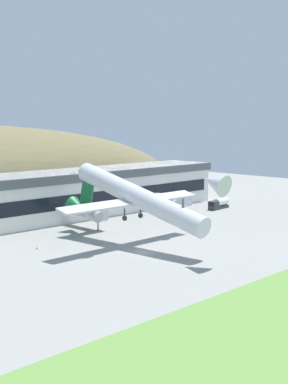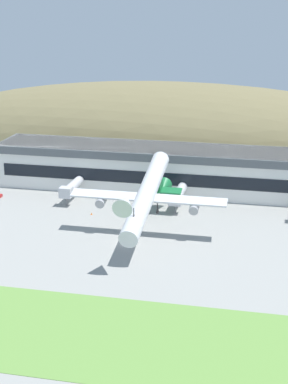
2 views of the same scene
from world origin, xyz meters
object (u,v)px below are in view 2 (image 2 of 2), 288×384
(jetway_0, at_px, (71,187))
(cargo_airplane, at_px, (147,195))
(jetway_1, at_px, (178,195))
(traffic_cone_0, at_px, (91,214))
(terminal_building, at_px, (190,168))

(jetway_0, distance_m, cargo_airplane, 34.73)
(jetway_1, relative_size, traffic_cone_0, 23.66)
(jetway_0, xyz_separation_m, jetway_1, (30.52, 0.07, -0.00))
(cargo_airplane, height_order, traffic_cone_0, cargo_airplane)
(jetway_1, bearing_deg, cargo_airplane, -100.54)
(jetway_1, xyz_separation_m, cargo_airplane, (-4.02, -21.61, 6.34))
(terminal_building, height_order, traffic_cone_0, terminal_building)
(cargo_airplane, bearing_deg, jetway_0, 140.90)
(terminal_building, distance_m, traffic_cone_0, 34.94)
(terminal_building, height_order, jetway_1, terminal_building)
(terminal_building, xyz_separation_m, cargo_airplane, (-4.86, -37.38, 2.96))
(jetway_0, bearing_deg, cargo_airplane, -39.10)
(jetway_0, relative_size, traffic_cone_0, 23.90)
(cargo_airplane, xyz_separation_m, traffic_cone_0, (-17.67, 11.64, -10.05))
(jetway_0, height_order, traffic_cone_0, jetway_0)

